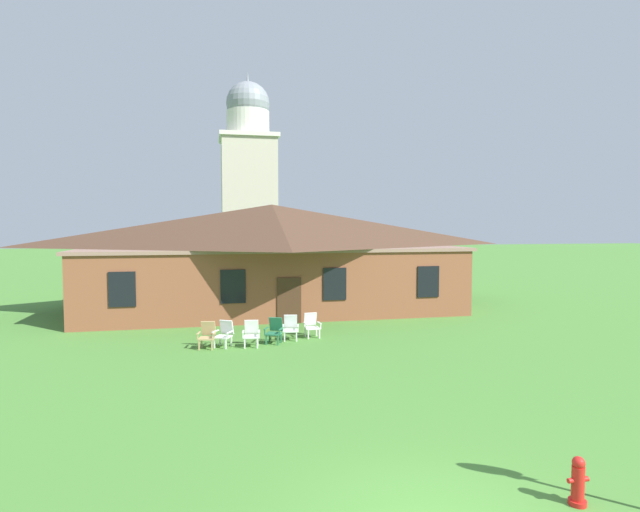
# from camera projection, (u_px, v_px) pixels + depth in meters

# --- Properties ---
(brick_building) EXTENTS (19.29, 10.40, 5.61)m
(brick_building) POSITION_uv_depth(u_px,v_px,m) (272.00, 255.00, 27.40)
(brick_building) COLOR brown
(brick_building) RESTS_ON ground
(dome_tower) EXTENTS (5.18, 5.18, 18.24)m
(dome_tower) POSITION_uv_depth(u_px,v_px,m) (249.00, 183.00, 45.24)
(dome_tower) COLOR #BCB29E
(dome_tower) RESTS_ON ground
(lawn_chair_by_porch) EXTENTS (0.72, 0.76, 0.96)m
(lawn_chair_by_porch) POSITION_uv_depth(u_px,v_px,m) (207.00, 334.00, 18.15)
(lawn_chair_by_porch) COLOR tan
(lawn_chair_by_porch) RESTS_ON ground
(lawn_chair_near_door) EXTENTS (0.82, 0.86, 0.96)m
(lawn_chair_near_door) POSITION_uv_depth(u_px,v_px,m) (224.00, 333.00, 18.37)
(lawn_chair_near_door) COLOR white
(lawn_chair_near_door) RESTS_ON ground
(lawn_chair_left_end) EXTENTS (0.69, 0.72, 0.96)m
(lawn_chair_left_end) POSITION_uv_depth(u_px,v_px,m) (251.00, 333.00, 18.41)
(lawn_chair_left_end) COLOR silver
(lawn_chair_left_end) RESTS_ON ground
(lawn_chair_middle) EXTENTS (0.79, 0.83, 0.96)m
(lawn_chair_middle) POSITION_uv_depth(u_px,v_px,m) (275.00, 330.00, 18.92)
(lawn_chair_middle) COLOR #28704C
(lawn_chair_middle) RESTS_ON ground
(lawn_chair_right_end) EXTENTS (0.71, 0.74, 0.96)m
(lawn_chair_right_end) POSITION_uv_depth(u_px,v_px,m) (291.00, 327.00, 19.48)
(lawn_chair_right_end) COLOR white
(lawn_chair_right_end) RESTS_ON ground
(lawn_chair_far_side) EXTENTS (0.68, 0.71, 0.96)m
(lawn_chair_far_side) POSITION_uv_depth(u_px,v_px,m) (311.00, 325.00, 19.95)
(lawn_chair_far_side) COLOR silver
(lawn_chair_far_side) RESTS_ON ground
(fire_hydrant) EXTENTS (0.36, 0.28, 0.79)m
(fire_hydrant) POSITION_uv_depth(u_px,v_px,m) (578.00, 482.00, 7.95)
(fire_hydrant) COLOR red
(fire_hydrant) RESTS_ON ground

